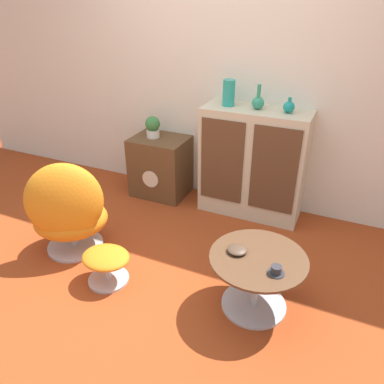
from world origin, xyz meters
The scene contains 13 objects.
ground_plane centered at (0.00, 0.00, 0.00)m, with size 12.00×12.00×0.00m, color #9E3D19.
wall_back centered at (0.00, 1.55, 1.30)m, with size 6.40×0.06×2.60m.
sideboard centered at (0.43, 1.33, 0.52)m, with size 0.96×0.40×1.03m.
tv_console centered at (-0.55, 1.30, 0.31)m, with size 0.56×0.45×0.63m.
egg_chair centered at (-0.74, 0.09, 0.39)m, with size 0.80×0.79×0.83m.
ottoman centered at (-0.25, -0.10, 0.18)m, with size 0.37×0.31×0.26m.
coffee_table centered at (0.83, 0.10, 0.27)m, with size 0.65×0.65×0.42m.
vase_leftmost centered at (0.15, 1.33, 1.15)m, with size 0.11×0.11×0.23m.
vase_inner_left centered at (0.43, 1.33, 1.10)m, with size 0.11×0.11×0.21m.
vase_inner_right centered at (0.69, 1.33, 1.09)m, with size 0.10×0.10×0.13m.
potted_plant centered at (-0.62, 1.30, 0.74)m, with size 0.15×0.15×0.22m.
teacup centered at (0.97, -0.01, 0.45)m, with size 0.11×0.11×0.06m.
bowl centered at (0.68, 0.10, 0.44)m, with size 0.13×0.13×0.04m.
Camera 1 is at (1.23, -1.84, 1.96)m, focal length 35.00 mm.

